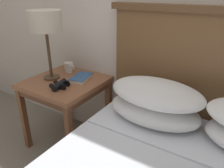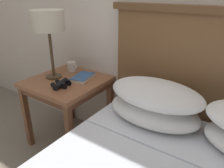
# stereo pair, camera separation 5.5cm
# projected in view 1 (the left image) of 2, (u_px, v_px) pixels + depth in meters

# --- Properties ---
(nightstand) EXTENTS (0.58, 0.58, 0.60)m
(nightstand) POSITION_uv_depth(u_px,v_px,m) (66.00, 89.00, 1.80)
(nightstand) COLOR brown
(nightstand) RESTS_ON ground_plane
(table_lamp) EXTENTS (0.26, 0.26, 0.54)m
(table_lamp) POSITION_uv_depth(u_px,v_px,m) (45.00, 23.00, 1.64)
(table_lamp) COLOR #4C3823
(table_lamp) RESTS_ON nightstand
(book_on_nightstand) EXTENTS (0.17, 0.23, 0.03)m
(book_on_nightstand) POSITION_uv_depth(u_px,v_px,m) (81.00, 78.00, 1.79)
(book_on_nightstand) COLOR silver
(book_on_nightstand) RESTS_ON nightstand
(binoculars_pair) EXTENTS (0.15, 0.16, 0.05)m
(binoculars_pair) POSITION_uv_depth(u_px,v_px,m) (60.00, 85.00, 1.64)
(binoculars_pair) COLOR black
(binoculars_pair) RESTS_ON nightstand
(coffee_mug) EXTENTS (0.10, 0.08, 0.08)m
(coffee_mug) POSITION_uv_depth(u_px,v_px,m) (69.00, 67.00, 1.94)
(coffee_mug) COLOR silver
(coffee_mug) RESTS_ON nightstand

